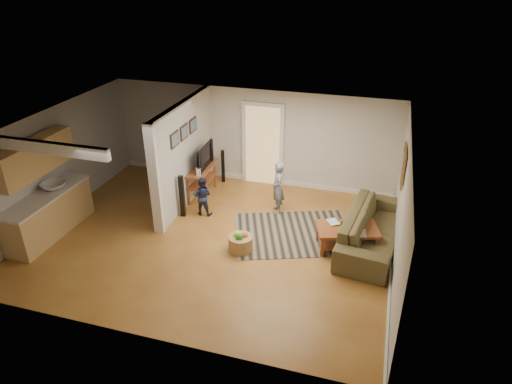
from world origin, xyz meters
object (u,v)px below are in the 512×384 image
at_px(speaker_right, 223,166).
at_px(coffee_table, 348,232).
at_px(tv_console, 202,170).
at_px(speaker_left, 182,196).
at_px(toy_basket, 241,243).
at_px(toddler, 203,214).
at_px(child, 277,211).
at_px(sofa, 371,245).

bearing_deg(speaker_right, coffee_table, -48.74).
distance_m(tv_console, speaker_left, 1.09).
bearing_deg(speaker_left, tv_console, 80.43).
xyz_separation_m(toy_basket, toddler, (-1.32, 1.18, -0.18)).
height_order(toy_basket, child, child).
xyz_separation_m(coffee_table, tv_console, (-3.75, 1.31, 0.34)).
relative_size(speaker_right, toy_basket, 1.79).
relative_size(coffee_table, toddler, 1.49).
xyz_separation_m(tv_console, toddler, (0.35, -0.85, -0.72)).
xyz_separation_m(speaker_left, child, (2.06, 0.82, -0.51)).
height_order(tv_console, speaker_left, tv_console).
distance_m(speaker_left, toddler, 0.69).
height_order(tv_console, speaker_right, tv_console).
bearing_deg(coffee_table, sofa, 26.16).
xyz_separation_m(speaker_right, toy_basket, (1.46, -2.96, -0.26)).
bearing_deg(child, coffee_table, 35.16).
bearing_deg(tv_console, speaker_right, 75.26).
relative_size(coffee_table, toy_basket, 2.78).
relative_size(tv_console, child, 1.00).
xyz_separation_m(tv_console, speaker_left, (-0.06, -1.07, -0.20)).
height_order(sofa, toy_basket, toy_basket).
bearing_deg(sofa, coffee_table, 123.59).
height_order(sofa, tv_console, tv_console).
distance_m(sofa, speaker_left, 4.33).
bearing_deg(toy_basket, tv_console, 129.29).
relative_size(speaker_left, speaker_right, 1.15).
distance_m(tv_console, toy_basket, 2.68).
bearing_deg(toddler, coffee_table, 168.94).
distance_m(coffee_table, speaker_left, 3.82).
xyz_separation_m(sofa, child, (-2.24, 0.83, 0.00)).
height_order(speaker_left, child, speaker_left).
bearing_deg(child, toy_basket, -34.22).
height_order(sofa, speaker_left, speaker_left).
relative_size(toy_basket, child, 0.40).
height_order(sofa, child, child).
bearing_deg(coffee_table, toddler, 172.24).
relative_size(tv_console, toy_basket, 2.53).
distance_m(toy_basket, child, 1.82).
height_order(coffee_table, toy_basket, coffee_table).
relative_size(sofa, coffee_table, 1.90).
distance_m(sofa, coffee_table, 0.66).
bearing_deg(toy_basket, speaker_right, 116.15).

